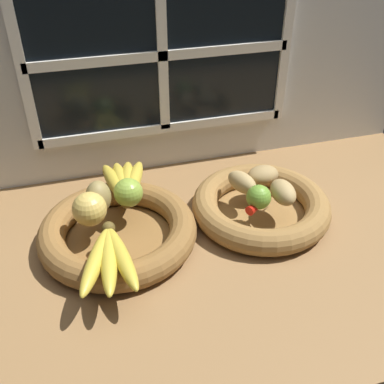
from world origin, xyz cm
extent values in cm
cube|color=olive|center=(0.00, 0.00, -1.50)|extent=(140.00, 90.00, 3.00)
cube|color=silver|center=(0.00, 30.00, 27.50)|extent=(140.00, 3.00, 55.00)
cube|color=black|center=(0.00, 28.10, 31.00)|extent=(64.00, 0.80, 38.00)
cube|color=white|center=(0.00, 27.50, 31.00)|extent=(2.40, 1.20, 38.00)
cube|color=white|center=(0.00, 27.50, 31.00)|extent=(64.00, 1.20, 2.40)
cube|color=white|center=(-32.00, 27.50, 31.00)|extent=(2.40, 1.20, 40.40)
cube|color=white|center=(32.00, 27.50, 31.00)|extent=(2.40, 1.20, 40.40)
cube|color=white|center=(0.00, 27.50, 12.00)|extent=(64.00, 1.20, 2.40)
cylinder|color=brown|center=(-17.17, 0.12, 0.50)|extent=(23.14, 23.14, 1.00)
torus|color=brown|center=(-17.17, 0.12, 2.97)|extent=(34.15, 34.15, 5.93)
cylinder|color=olive|center=(16.13, 0.12, 0.50)|extent=(21.45, 21.45, 1.00)
torus|color=olive|center=(16.13, 0.12, 2.97)|extent=(32.09, 32.09, 5.93)
sphere|color=#DBB756|center=(-22.37, 0.57, 9.54)|extent=(7.20, 7.20, 7.20)
sphere|color=#8CAD3D|center=(-13.65, 4.80, 9.16)|extent=(6.45, 6.45, 6.45)
ellipsoid|color=olive|center=(-20.15, 4.16, 9.66)|extent=(7.06, 7.65, 7.44)
ellipsoid|color=gold|center=(-22.63, -12.74, 7.47)|extent=(9.57, 18.36, 3.08)
ellipsoid|color=gold|center=(-20.36, -13.30, 7.47)|extent=(5.20, 18.74, 3.08)
ellipsoid|color=gold|center=(-18.01, -13.28, 7.47)|extent=(5.60, 18.75, 3.08)
sphere|color=brown|center=(-19.28, -4.11, 7.47)|extent=(2.77, 2.77, 2.77)
ellipsoid|color=gold|center=(-11.45, 11.42, 7.58)|extent=(8.89, 16.70, 3.30)
ellipsoid|color=gold|center=(-12.86, 11.81, 7.58)|extent=(6.22, 16.92, 3.30)
ellipsoid|color=gold|center=(-14.32, 11.95, 7.58)|extent=(3.35, 16.60, 3.30)
ellipsoid|color=gold|center=(-15.78, 11.82, 7.58)|extent=(6.13, 16.91, 3.30)
sphere|color=brown|center=(-14.34, 3.65, 7.58)|extent=(2.97, 2.97, 2.97)
ellipsoid|color=tan|center=(19.53, -3.28, 8.32)|extent=(5.35, 8.35, 4.78)
ellipsoid|color=#A38451|center=(18.26, 4.80, 8.08)|extent=(8.14, 6.50, 4.29)
ellipsoid|color=tan|center=(12.31, 3.10, 8.21)|extent=(7.17, 9.33, 4.56)
sphere|color=#6B9E33|center=(13.39, -4.00, 8.67)|extent=(5.47, 5.47, 5.47)
cone|color=red|center=(16.57, -2.37, 7.01)|extent=(13.47, 9.44, 2.15)
camera|label=1|loc=(-22.20, -75.74, 65.03)|focal=41.77mm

